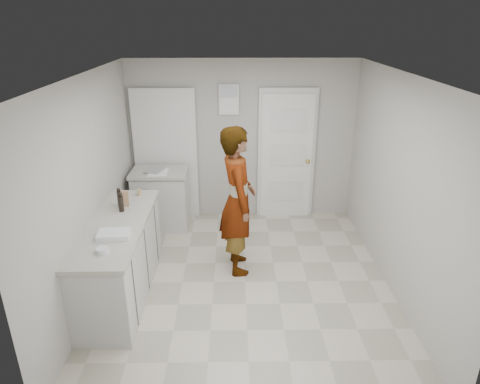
{
  "coord_description": "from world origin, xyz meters",
  "views": [
    {
      "loc": [
        -0.13,
        -4.49,
        3.05
      ],
      "look_at": [
        -0.06,
        0.4,
        1.04
      ],
      "focal_mm": 32.0,
      "sensor_mm": 36.0,
      "label": 1
    }
  ],
  "objects_px": {
    "spice_jar": "(139,192)",
    "baking_dish": "(114,235)",
    "cake_mix_box": "(124,199)",
    "egg_bowl": "(103,250)",
    "person": "(238,201)",
    "oil_cruet_a": "(121,202)",
    "oil_cruet_b": "(119,198)"
  },
  "relations": [
    {
      "from": "cake_mix_box",
      "to": "oil_cruet_b",
      "type": "height_order",
      "value": "oil_cruet_b"
    },
    {
      "from": "spice_jar",
      "to": "oil_cruet_a",
      "type": "relative_size",
      "value": 0.34
    },
    {
      "from": "cake_mix_box",
      "to": "egg_bowl",
      "type": "xyz_separation_m",
      "value": [
        0.05,
        -1.1,
        -0.07
      ]
    },
    {
      "from": "person",
      "to": "spice_jar",
      "type": "height_order",
      "value": "person"
    },
    {
      "from": "cake_mix_box",
      "to": "oil_cruet_b",
      "type": "bearing_deg",
      "value": -169.21
    },
    {
      "from": "person",
      "to": "baking_dish",
      "type": "xyz_separation_m",
      "value": [
        -1.3,
        -0.87,
        0.01
      ]
    },
    {
      "from": "oil_cruet_b",
      "to": "baking_dish",
      "type": "distance_m",
      "value": 0.78
    },
    {
      "from": "spice_jar",
      "to": "baking_dish",
      "type": "relative_size",
      "value": 0.24
    },
    {
      "from": "cake_mix_box",
      "to": "baking_dish",
      "type": "bearing_deg",
      "value": -93.83
    },
    {
      "from": "cake_mix_box",
      "to": "baking_dish",
      "type": "xyz_separation_m",
      "value": [
        0.08,
        -0.79,
        -0.07
      ]
    },
    {
      "from": "person",
      "to": "oil_cruet_b",
      "type": "relative_size",
      "value": 7.78
    },
    {
      "from": "spice_jar",
      "to": "oil_cruet_a",
      "type": "xyz_separation_m",
      "value": [
        -0.11,
        -0.49,
        0.08
      ]
    },
    {
      "from": "cake_mix_box",
      "to": "oil_cruet_a",
      "type": "height_order",
      "value": "oil_cruet_a"
    },
    {
      "from": "oil_cruet_a",
      "to": "baking_dish",
      "type": "bearing_deg",
      "value": -83.61
    },
    {
      "from": "oil_cruet_a",
      "to": "egg_bowl",
      "type": "bearing_deg",
      "value": -87.3
    },
    {
      "from": "cake_mix_box",
      "to": "oil_cruet_a",
      "type": "relative_size",
      "value": 0.77
    },
    {
      "from": "spice_jar",
      "to": "oil_cruet_b",
      "type": "bearing_deg",
      "value": -114.39
    },
    {
      "from": "cake_mix_box",
      "to": "spice_jar",
      "type": "relative_size",
      "value": 2.29
    },
    {
      "from": "oil_cruet_a",
      "to": "egg_bowl",
      "type": "relative_size",
      "value": 2.02
    },
    {
      "from": "person",
      "to": "cake_mix_box",
      "type": "bearing_deg",
      "value": 85.9
    },
    {
      "from": "person",
      "to": "oil_cruet_a",
      "type": "bearing_deg",
      "value": 91.96
    },
    {
      "from": "cake_mix_box",
      "to": "spice_jar",
      "type": "distance_m",
      "value": 0.36
    },
    {
      "from": "spice_jar",
      "to": "oil_cruet_a",
      "type": "height_order",
      "value": "oil_cruet_a"
    },
    {
      "from": "oil_cruet_a",
      "to": "oil_cruet_b",
      "type": "relative_size",
      "value": 1.02
    },
    {
      "from": "spice_jar",
      "to": "oil_cruet_b",
      "type": "xyz_separation_m",
      "value": [
        -0.16,
        -0.35,
        0.07
      ]
    },
    {
      "from": "cake_mix_box",
      "to": "oil_cruet_b",
      "type": "xyz_separation_m",
      "value": [
        -0.05,
        -0.02,
        0.02
      ]
    },
    {
      "from": "spice_jar",
      "to": "egg_bowl",
      "type": "relative_size",
      "value": 0.69
    },
    {
      "from": "person",
      "to": "oil_cruet_b",
      "type": "distance_m",
      "value": 1.43
    },
    {
      "from": "person",
      "to": "spice_jar",
      "type": "xyz_separation_m",
      "value": [
        -1.26,
        0.25,
        0.02
      ]
    },
    {
      "from": "baking_dish",
      "to": "oil_cruet_b",
      "type": "bearing_deg",
      "value": 98.91
    },
    {
      "from": "egg_bowl",
      "to": "person",
      "type": "bearing_deg",
      "value": 41.85
    },
    {
      "from": "person",
      "to": "baking_dish",
      "type": "relative_size",
      "value": 5.52
    }
  ]
}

